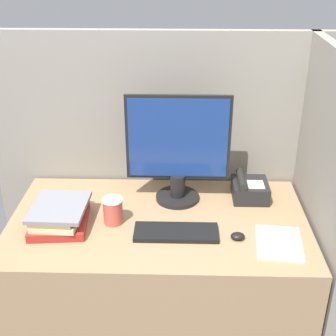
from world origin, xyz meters
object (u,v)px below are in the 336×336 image
object	(u,v)px
mouse	(238,236)
book_stack	(60,215)
monitor	(178,152)
coffee_cup	(113,211)
desk_telephone	(249,189)
keyboard	(176,232)

from	to	relation	value
mouse	book_stack	bearing A→B (deg)	172.99
book_stack	monitor	bearing A→B (deg)	24.46
coffee_cup	book_stack	size ratio (longest dim) A/B	0.37
book_stack	desk_telephone	distance (m)	0.91
desk_telephone	monitor	bearing A→B (deg)	-176.85
keyboard	coffee_cup	size ratio (longest dim) A/B	3.03
desk_telephone	keyboard	bearing A→B (deg)	-137.41
coffee_cup	keyboard	bearing A→B (deg)	-17.04
coffee_cup	desk_telephone	size ratio (longest dim) A/B	0.67
monitor	coffee_cup	bearing A→B (deg)	-142.49
monitor	book_stack	world-z (taller)	monitor
keyboard	mouse	bearing A→B (deg)	-6.01
monitor	mouse	world-z (taller)	monitor
mouse	coffee_cup	world-z (taller)	coffee_cup
monitor	desk_telephone	world-z (taller)	monitor
coffee_cup	monitor	bearing A→B (deg)	37.51
monitor	coffee_cup	size ratio (longest dim) A/B	4.39
keyboard	mouse	distance (m)	0.26
monitor	coffee_cup	distance (m)	0.41
mouse	monitor	bearing A→B (deg)	127.87
book_stack	mouse	bearing A→B (deg)	-7.01
keyboard	coffee_cup	xyz separation A→B (m)	(-0.28, 0.09, 0.05)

